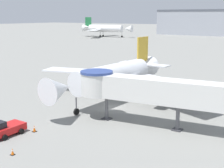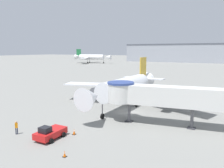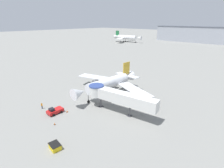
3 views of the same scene
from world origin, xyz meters
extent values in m
plane|color=gray|center=(0.00, 0.00, 0.00)|extent=(800.00, 800.00, 0.00)
cylinder|color=silver|center=(-1.70, 2.52, 4.12)|extent=(4.09, 15.81, 3.42)
cone|color=silver|center=(-2.18, -8.55, 4.12)|extent=(3.58, 3.90, 3.42)
cone|color=silver|center=(-1.31, 11.55, 4.12)|extent=(3.64, 5.27, 3.42)
cube|color=silver|center=(-10.05, 5.48, 3.53)|extent=(14.09, 7.41, 0.22)
cube|color=silver|center=(6.88, 4.74, 3.53)|extent=(14.05, 8.42, 0.22)
cube|color=gold|center=(-1.32, 11.29, 7.20)|extent=(0.38, 3.20, 4.44)
cube|color=silver|center=(-1.30, 11.80, 4.72)|extent=(9.29, 2.63, 0.18)
cylinder|color=#565960|center=(-9.02, 4.46, 2.34)|extent=(2.02, 3.27, 1.88)
cylinder|color=#565960|center=(5.75, 3.81, 2.34)|extent=(2.02, 3.27, 1.88)
cylinder|color=#4C4C51|center=(-2.05, -5.50, 1.43)|extent=(0.18, 0.18, 1.96)
cylinder|color=black|center=(-2.05, -5.50, 0.45)|extent=(0.30, 0.91, 0.90)
cylinder|color=#4C4C51|center=(-3.15, 4.55, 1.43)|extent=(0.22, 0.22, 1.96)
cylinder|color=black|center=(-3.15, 4.55, 0.45)|extent=(0.44, 0.92, 0.90)
cylinder|color=#4C4C51|center=(-0.08, 4.41, 1.43)|extent=(0.22, 0.22, 1.96)
cylinder|color=black|center=(-0.08, 4.41, 0.45)|extent=(0.44, 0.92, 0.90)
cube|color=silver|center=(9.53, -3.58, 4.43)|extent=(17.72, 5.08, 2.80)
cylinder|color=silver|center=(0.86, -4.84, 4.43)|extent=(3.90, 3.90, 2.80)
cylinder|color=navy|center=(0.86, -4.84, 5.98)|extent=(4.10, 4.10, 0.30)
cylinder|color=#56565B|center=(2.25, -4.64, 1.52)|extent=(0.44, 0.44, 3.03)
cube|color=#333338|center=(2.25, -4.64, 0.06)|extent=(1.10, 1.10, 0.12)
cylinder|color=#56565B|center=(11.27, -3.33, 1.52)|extent=(0.44, 0.44, 3.03)
cube|color=#333338|center=(11.27, -3.33, 0.06)|extent=(1.10, 1.10, 0.12)
cube|color=red|center=(-3.86, -15.25, 0.69)|extent=(2.12, 4.03, 0.77)
cube|color=black|center=(-3.86, -16.16, 1.43)|extent=(1.27, 1.13, 0.69)
cylinder|color=black|center=(-4.94, -16.35, 0.31)|extent=(0.34, 0.62, 0.62)
cylinder|color=black|center=(-2.79, -16.36, 0.31)|extent=(0.34, 0.62, 0.62)
cylinder|color=black|center=(-4.93, -14.14, 0.31)|extent=(0.34, 0.62, 0.62)
cylinder|color=black|center=(-2.78, -14.15, 0.31)|extent=(0.34, 0.62, 0.62)
cube|color=black|center=(-2.06, -12.86, 0.02)|extent=(0.47, 0.47, 0.04)
cone|color=orange|center=(-2.06, -12.86, 0.40)|extent=(0.32, 0.32, 0.73)
cylinder|color=white|center=(-2.06, -12.86, 0.49)|extent=(0.18, 0.18, 0.09)
cube|color=black|center=(0.83, -18.23, 0.02)|extent=(0.40, 0.40, 0.04)
cone|color=orange|center=(0.83, -18.23, 0.35)|extent=(0.27, 0.27, 0.62)
cylinder|color=white|center=(0.83, -18.23, 0.43)|extent=(0.15, 0.15, 0.07)
cylinder|color=#1E2338|center=(-8.70, -16.26, 0.44)|extent=(0.13, 0.13, 0.87)
cylinder|color=#1E2338|center=(-8.81, -16.41, 0.44)|extent=(0.13, 0.13, 0.87)
cube|color=orange|center=(-8.76, -16.33, 1.22)|extent=(0.37, 0.40, 0.69)
sphere|color=tan|center=(-8.76, -16.33, 1.69)|extent=(0.24, 0.24, 0.24)
cylinder|color=white|center=(-87.55, 123.17, 5.20)|extent=(22.14, 7.71, 4.32)
cone|color=white|center=(-72.77, 125.54, 5.20)|extent=(5.38, 5.02, 4.32)
cone|color=white|center=(-99.78, 121.21, 5.20)|extent=(7.09, 5.29, 4.32)
cube|color=white|center=(-88.95, 113.28, 4.44)|extent=(11.42, 15.54, 0.22)
cube|color=white|center=(-91.97, 132.12, 4.44)|extent=(7.49, 15.40, 0.22)
cube|color=#1E6638|center=(-99.46, 121.26, 9.09)|extent=(4.27, 0.92, 5.62)
cube|color=white|center=(-100.10, 121.16, 5.95)|extent=(4.55, 10.39, 0.18)
cylinder|color=#4C4C51|center=(-76.73, 124.90, 1.79)|extent=(0.18, 0.18, 2.49)
cylinder|color=black|center=(-76.73, 124.90, 0.55)|extent=(1.13, 0.43, 1.10)
cylinder|color=#4C4C51|center=(-89.93, 120.82, 1.79)|extent=(0.22, 0.22, 2.49)
cylinder|color=black|center=(-89.93, 120.82, 0.55)|extent=(1.15, 0.57, 1.10)
cylinder|color=#4C4C51|center=(-90.54, 124.66, 1.79)|extent=(0.22, 0.22, 2.49)
cylinder|color=black|center=(-90.54, 124.66, 0.55)|extent=(1.15, 0.57, 1.10)
cube|color=#999EA8|center=(6.19, 175.00, 7.81)|extent=(159.69, 18.90, 15.62)
cube|color=#4C515B|center=(6.19, 175.00, 16.22)|extent=(159.69, 19.28, 1.20)
camera|label=1|loc=(23.98, -35.75, 12.95)|focal=50.00mm
camera|label=2|loc=(15.02, -34.72, 10.95)|focal=35.00mm
camera|label=3|loc=(34.04, -35.04, 22.76)|focal=28.00mm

